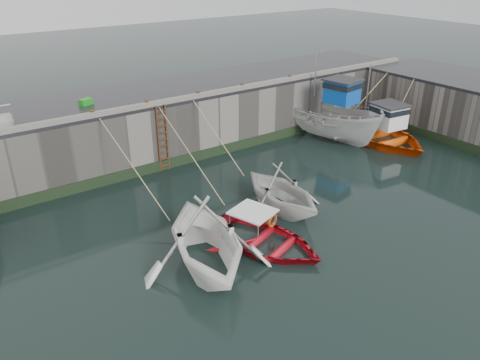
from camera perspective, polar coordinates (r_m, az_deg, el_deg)
ground at (r=16.89m, az=13.07°, el=-8.55°), size 120.00×120.00×0.00m
quay_back at (r=25.24m, az=-7.99°, el=7.42°), size 30.00×5.00×3.00m
road_back at (r=24.80m, az=-8.21°, el=10.89°), size 30.00×5.00×0.16m
kerb_back at (r=22.76m, az=-5.42°, el=10.16°), size 30.00×0.30×0.20m
algae_back at (r=23.59m, az=-4.88°, el=3.00°), size 30.00×0.08×0.50m
algae_right at (r=27.13m, az=26.45°, el=3.41°), size 0.08×15.00×0.50m
ladder at (r=22.19m, az=-9.39°, el=4.98°), size 0.51×0.08×3.20m
boat_near_white at (r=15.88m, az=-4.13°, el=-10.32°), size 5.77×6.25×2.74m
boat_near_white_rope at (r=19.81m, az=-11.99°, el=-2.97°), size 0.04×5.88×3.10m
boat_near_blue at (r=16.83m, az=2.94°, el=-7.96°), size 4.46×5.27×0.93m
boat_near_blue_rope at (r=20.61m, az=-6.08°, el=-1.33°), size 0.04×6.05×3.10m
boat_near_blacktrim at (r=19.18m, az=4.91°, el=-3.47°), size 3.75×4.32×2.24m
boat_near_blacktrim_rope at (r=22.29m, az=-2.30°, el=0.98°), size 0.04×4.54×3.10m
boat_far_white at (r=26.71m, az=11.00°, el=7.22°), size 3.46×6.79×5.50m
boat_far_orange at (r=27.12m, az=16.55°, el=5.48°), size 5.33×6.91×4.32m
fish_crate at (r=22.69m, az=-18.28°, el=9.03°), size 0.66×0.53×0.27m
bollard_a at (r=20.90m, az=-17.55°, el=7.77°), size 0.18×0.18×0.28m
bollard_b at (r=21.74m, az=-11.31°, el=9.15°), size 0.18×0.18×0.28m
bollard_c at (r=22.93m, az=-5.11°, el=10.39°), size 0.18×0.18×0.28m
bollard_d at (r=24.30m, az=0.26°, el=11.37°), size 0.18×0.18×0.28m
bollard_e at (r=26.24m, az=6.07°, el=12.32°), size 0.18×0.18×0.28m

